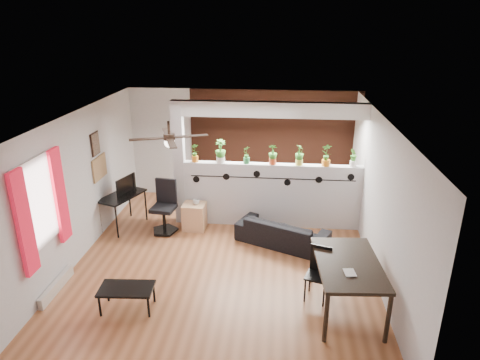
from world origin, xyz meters
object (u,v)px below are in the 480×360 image
at_px(potted_plant_1, 220,151).
at_px(potted_plant_2, 247,154).
at_px(potted_plant_3, 273,154).
at_px(potted_plant_6, 354,157).
at_px(ceiling_fan, 169,139).
at_px(dining_table, 348,267).
at_px(cube_shelf, 194,216).
at_px(folding_chair, 319,268).
at_px(sofa, 282,232).
at_px(potted_plant_0, 195,152).
at_px(office_chair, 165,210).
at_px(potted_plant_5, 326,154).
at_px(cup, 196,202).
at_px(potted_plant_4, 299,154).
at_px(computer_desk, 122,198).

relative_size(potted_plant_1, potted_plant_2, 1.30).
height_order(potted_plant_3, potted_plant_6, potted_plant_3).
xyz_separation_m(ceiling_fan, dining_table, (2.78, -0.92, -1.59)).
distance_m(potted_plant_6, cube_shelf, 3.41).
xyz_separation_m(cube_shelf, folding_chair, (2.37, -2.09, 0.23)).
distance_m(potted_plant_2, sofa, 1.71).
height_order(potted_plant_0, cube_shelf, potted_plant_0).
bearing_deg(office_chair, potted_plant_0, 41.81).
bearing_deg(ceiling_fan, cube_shelf, 88.72).
distance_m(potted_plant_0, sofa, 2.38).
height_order(potted_plant_1, potted_plant_5, potted_plant_1).
distance_m(potted_plant_5, dining_table, 2.85).
bearing_deg(potted_plant_0, dining_table, -44.59).
relative_size(cup, dining_table, 0.09).
distance_m(potted_plant_0, potted_plant_6, 3.16).
bearing_deg(potted_plant_4, ceiling_fan, -139.76).
bearing_deg(potted_plant_6, sofa, -149.13).
bearing_deg(potted_plant_6, potted_plant_4, -180.00).
relative_size(potted_plant_0, computer_desk, 0.35).
bearing_deg(folding_chair, ceiling_fan, 165.31).
distance_m(potted_plant_5, potted_plant_6, 0.53).
bearing_deg(sofa, potted_plant_6, -125.55).
height_order(potted_plant_0, potted_plant_5, potted_plant_5).
height_order(potted_plant_0, potted_plant_6, potted_plant_0).
distance_m(potted_plant_1, potted_plant_5, 2.11).
relative_size(potted_plant_6, folding_chair, 0.43).
height_order(potted_plant_4, potted_plant_5, potted_plant_5).
distance_m(potted_plant_3, computer_desk, 3.21).
distance_m(potted_plant_0, cube_shelf, 1.33).
bearing_deg(folding_chair, potted_plant_0, 134.40).
xyz_separation_m(potted_plant_4, office_chair, (-2.66, -0.50, -1.10)).
distance_m(dining_table, folding_chair, 0.52).
bearing_deg(potted_plant_5, cup, -172.47).
relative_size(ceiling_fan, potted_plant_4, 2.87).
height_order(potted_plant_2, cube_shelf, potted_plant_2).
bearing_deg(computer_desk, potted_plant_2, 8.57).
height_order(potted_plant_1, folding_chair, potted_plant_1).
height_order(potted_plant_6, computer_desk, potted_plant_6).
relative_size(potted_plant_5, dining_table, 0.30).
bearing_deg(potted_plant_2, potted_plant_4, -0.00).
distance_m(potted_plant_2, potted_plant_3, 0.53).
distance_m(potted_plant_4, potted_plant_5, 0.53).
height_order(computer_desk, office_chair, office_chair).
distance_m(ceiling_fan, cube_shelf, 2.51).
height_order(computer_desk, folding_chair, folding_chair).
bearing_deg(dining_table, folding_chair, 142.69).
distance_m(potted_plant_3, office_chair, 2.45).
height_order(dining_table, folding_chair, folding_chair).
bearing_deg(potted_plant_5, potted_plant_2, 180.00).
relative_size(potted_plant_4, cube_shelf, 0.75).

